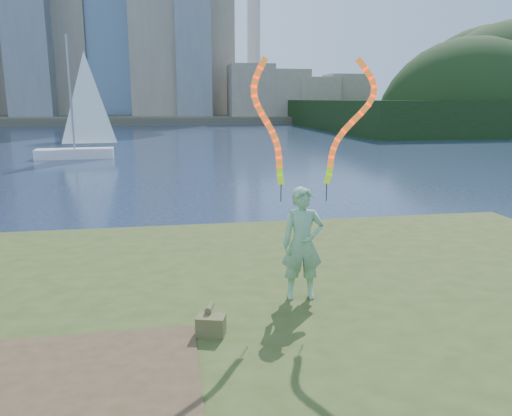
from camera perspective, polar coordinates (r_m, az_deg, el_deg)
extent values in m
plane|color=#192640|center=(9.53, -3.80, -13.06)|extent=(320.00, 320.00, 0.00)
cube|color=#354318|center=(7.29, -1.54, -20.33)|extent=(20.00, 18.00, 0.30)
cube|color=#354318|center=(7.41, -1.91, -17.47)|extent=(17.00, 15.00, 0.30)
cube|color=#354318|center=(7.47, -2.14, -15.05)|extent=(14.00, 12.00, 0.30)
cube|color=#47331E|center=(6.43, -21.55, -19.21)|extent=(3.20, 3.00, 0.02)
cube|color=#4A4536|center=(103.64, -9.60, 10.19)|extent=(320.00, 40.00, 1.20)
imported|color=#1D7531|center=(8.30, 5.34, -4.08)|extent=(0.73, 0.52, 1.89)
cylinder|color=black|center=(8.18, 2.87, 1.75)|extent=(0.02, 0.02, 0.30)
cylinder|color=black|center=(8.31, 8.05, 1.81)|extent=(0.02, 0.02, 0.30)
cube|color=brown|center=(7.29, -5.16, -13.22)|extent=(0.46, 0.37, 0.28)
cylinder|color=brown|center=(7.39, -5.32, -11.26)|extent=(0.17, 0.28, 0.09)
cube|color=white|center=(37.76, -19.98, 5.83)|extent=(5.37, 2.08, 0.74)
cylinder|color=gray|center=(37.57, -20.44, 12.04)|extent=(0.15, 0.15, 7.99)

